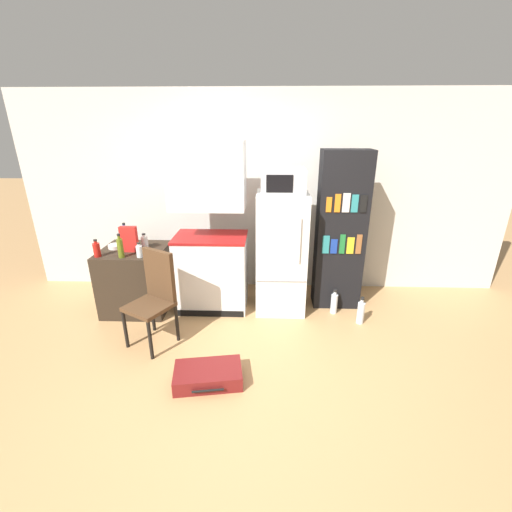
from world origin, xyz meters
TOP-DOWN VIEW (x-y plane):
  - ground_plane at (0.00, 0.00)m, footprint 24.00×24.00m
  - wall_back at (0.20, 2.00)m, footprint 6.40×0.10m
  - side_table at (-1.35, 1.25)m, footprint 0.75×0.71m
  - kitchen_hutch at (-0.43, 1.32)m, footprint 0.86×0.57m
  - refrigerator at (0.41, 1.31)m, footprint 0.58×0.60m
  - microwave at (0.41, 1.31)m, footprint 0.48×0.42m
  - bookshelf at (1.12, 1.44)m, footprint 0.57×0.32m
  - bottle_ketchup_red at (-1.65, 0.99)m, footprint 0.08×0.08m
  - bottle_olive_oil at (-1.37, 0.98)m, footprint 0.06×0.06m
  - bottle_blue_soda at (-1.52, 1.48)m, footprint 0.07×0.07m
  - bottle_clear_short at (-1.17, 0.99)m, footprint 0.07×0.07m
  - bottle_milk_white at (-1.23, 1.33)m, footprint 0.08×0.08m
  - bowl at (-1.57, 1.28)m, footprint 0.16×0.16m
  - cereal_box at (-1.35, 1.17)m, footprint 0.19×0.07m
  - chair at (-0.89, 0.57)m, footprint 0.55×0.55m
  - suitcase_large_flat at (-0.26, -0.07)m, footprint 0.64×0.44m
  - water_bottle_front at (1.34, 0.97)m, footprint 0.08×0.08m
  - water_bottle_middle at (1.07, 1.19)m, footprint 0.08×0.08m

SIDE VIEW (x-z plane):
  - ground_plane at x=0.00m, z-range 0.00..0.00m
  - suitcase_large_flat at x=-0.26m, z-range 0.00..0.14m
  - water_bottle_middle at x=1.07m, z-range -0.02..0.29m
  - water_bottle_front at x=1.34m, z-range -0.03..0.30m
  - side_table at x=-1.35m, z-range 0.00..0.78m
  - chair at x=-0.89m, z-range 0.07..1.06m
  - refrigerator at x=0.41m, z-range 0.00..1.45m
  - bowl at x=-1.57m, z-range 0.78..0.82m
  - bottle_milk_white at x=-1.23m, z-range 0.76..0.93m
  - bottle_clear_short at x=-1.17m, z-range 0.76..0.93m
  - bottle_ketchup_red at x=-1.65m, z-range 0.76..0.96m
  - bottle_blue_soda at x=-1.52m, z-range 0.76..1.01m
  - bottle_olive_oil at x=-1.37m, z-range 0.76..1.03m
  - cereal_box at x=-1.35m, z-range 0.78..1.08m
  - kitchen_hutch at x=-0.43m, z-range -0.07..1.94m
  - bookshelf at x=1.12m, z-range 0.00..1.91m
  - wall_back at x=0.20m, z-range 0.00..2.58m
  - microwave at x=0.41m, z-range 1.45..1.72m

